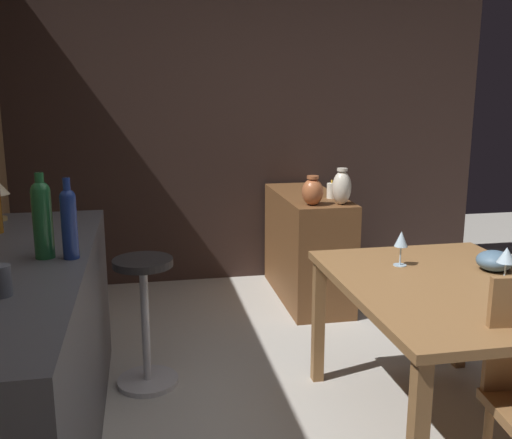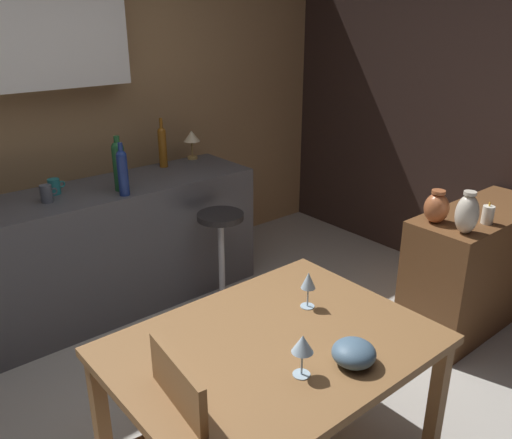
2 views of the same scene
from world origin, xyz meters
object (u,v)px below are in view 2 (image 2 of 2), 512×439
at_px(wine_bottle_amber, 162,145).
at_px(counter_lamp, 192,138).
at_px(bar_stool, 221,258).
at_px(fruit_bowl, 354,353).
at_px(dining_table, 273,358).
at_px(vase_copper, 437,208).
at_px(vase_ceramic_ivory, 467,214).
at_px(wine_glass_right, 308,282).
at_px(pillar_candle_tall, 488,215).
at_px(cup_teal, 54,186).
at_px(wine_bottle_green, 119,164).
at_px(cup_slate, 47,194).
at_px(wine_glass_left, 303,345).
at_px(wine_bottle_cobalt, 123,171).
at_px(sideboard_cabinet, 474,268).

height_order(wine_bottle_amber, counter_lamp, wine_bottle_amber).
distance_m(bar_stool, fruit_bowl, 1.82).
relative_size(dining_table, vase_copper, 6.39).
bearing_deg(wine_bottle_amber, vase_ceramic_ivory, -69.77).
height_order(bar_stool, wine_glass_right, wine_glass_right).
height_order(pillar_candle_tall, vase_ceramic_ivory, vase_ceramic_ivory).
distance_m(cup_teal, pillar_candle_tall, 2.71).
xyz_separation_m(wine_bottle_amber, wine_bottle_green, (-0.50, -0.30, 0.01)).
height_order(wine_bottle_green, pillar_candle_tall, wine_bottle_green).
xyz_separation_m(dining_table, pillar_candle_tall, (1.72, 0.01, 0.22)).
xyz_separation_m(bar_stool, vase_copper, (0.76, -1.15, 0.53)).
relative_size(cup_slate, counter_lamp, 0.48).
xyz_separation_m(dining_table, wine_glass_right, (0.31, 0.11, 0.21)).
relative_size(bar_stool, vase_ceramic_ivory, 2.86).
height_order(wine_glass_right, wine_bottle_green, wine_bottle_green).
relative_size(wine_bottle_amber, cup_slate, 3.38).
bearing_deg(cup_teal, fruit_bowl, -82.60).
relative_size(bar_stool, wine_bottle_amber, 1.94).
bearing_deg(pillar_candle_tall, wine_glass_left, -172.61).
bearing_deg(wine_glass_left, cup_teal, 92.46).
relative_size(wine_glass_right, vase_ceramic_ivory, 0.70).
xyz_separation_m(cup_slate, vase_copper, (1.74, -1.63, -0.04)).
bearing_deg(vase_copper, counter_lamp, 104.11).
xyz_separation_m(wine_bottle_amber, pillar_candle_tall, (1.00, -2.07, -0.19)).
xyz_separation_m(wine_glass_right, wine_bottle_green, (-0.09, 1.66, 0.21)).
bearing_deg(wine_glass_right, wine_bottle_amber, 78.18).
distance_m(fruit_bowl, wine_bottle_green, 2.10).
xyz_separation_m(cup_slate, vase_ceramic_ivory, (1.72, -1.83, -0.02)).
height_order(wine_glass_left, wine_bottle_green, wine_bottle_green).
relative_size(dining_table, vase_ceramic_ivory, 5.13).
bearing_deg(pillar_candle_tall, bar_stool, 125.87).
relative_size(wine_glass_right, wine_bottle_green, 0.48).
bearing_deg(bar_stool, cup_teal, 145.69).
bearing_deg(bar_stool, wine_glass_left, -116.31).
height_order(fruit_bowl, counter_lamp, counter_lamp).
bearing_deg(cup_teal, cup_slate, -127.01).
bearing_deg(wine_bottle_cobalt, fruit_bowl, -91.21).
height_order(wine_bottle_amber, pillar_candle_tall, wine_bottle_amber).
bearing_deg(cup_slate, counter_lamp, 12.51).
relative_size(sideboard_cabinet, pillar_candle_tall, 8.08).
xyz_separation_m(wine_glass_right, vase_ceramic_ivory, (1.17, -0.10, 0.07)).
relative_size(bar_stool, fruit_bowl, 4.19).
bearing_deg(wine_bottle_amber, fruit_bowl, -103.58).
bearing_deg(wine_glass_left, pillar_candle_tall, 7.39).
relative_size(wine_glass_left, vase_copper, 0.86).
bearing_deg(bar_stool, wine_bottle_amber, 91.05).
bearing_deg(dining_table, wine_bottle_cobalt, 83.64).
xyz_separation_m(cup_teal, vase_copper, (1.65, -1.76, -0.04)).
relative_size(wine_glass_right, wine_bottle_cobalt, 0.51).
bearing_deg(fruit_bowl, dining_table, 115.23).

